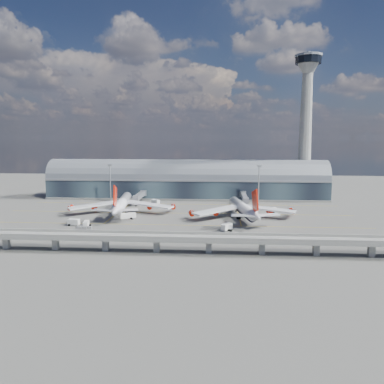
# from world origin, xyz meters

# --- Properties ---
(ground) EXTENTS (500.00, 500.00, 0.00)m
(ground) POSITION_xyz_m (0.00, 0.00, 0.00)
(ground) COLOR #474744
(ground) RESTS_ON ground
(taxi_lines) EXTENTS (200.00, 80.12, 0.01)m
(taxi_lines) POSITION_xyz_m (0.00, 22.11, 0.01)
(taxi_lines) COLOR gold
(taxi_lines) RESTS_ON ground
(terminal) EXTENTS (200.00, 30.00, 28.00)m
(terminal) POSITION_xyz_m (0.00, 77.99, 11.34)
(terminal) COLOR #1B232E
(terminal) RESTS_ON ground
(control_tower) EXTENTS (19.00, 19.00, 103.00)m
(control_tower) POSITION_xyz_m (85.00, 83.00, 51.64)
(control_tower) COLOR gray
(control_tower) RESTS_ON ground
(guideway) EXTENTS (220.00, 8.50, 7.20)m
(guideway) POSITION_xyz_m (-0.00, -55.00, 5.29)
(guideway) COLOR gray
(guideway) RESTS_ON ground
(floodlight_mast_left) EXTENTS (3.00, 0.70, 25.70)m
(floodlight_mast_left) POSITION_xyz_m (-50.00, 55.00, 13.63)
(floodlight_mast_left) COLOR gray
(floodlight_mast_left) RESTS_ON ground
(floodlight_mast_right) EXTENTS (3.00, 0.70, 25.70)m
(floodlight_mast_right) POSITION_xyz_m (50.00, 55.00, 13.63)
(floodlight_mast_right) COLOR gray
(floodlight_mast_right) RESTS_ON ground
(airliner_left) EXTENTS (62.63, 65.88, 20.08)m
(airliner_left) POSITION_xyz_m (-32.48, 17.25, 5.74)
(airliner_left) COLOR white
(airliner_left) RESTS_ON ground
(airliner_right) EXTENTS (59.30, 62.04, 19.75)m
(airliner_right) POSITION_xyz_m (37.06, 8.97, 5.12)
(airliner_right) COLOR white
(airliner_right) RESTS_ON ground
(jet_bridge_left) EXTENTS (4.40, 28.00, 7.25)m
(jet_bridge_left) POSITION_xyz_m (-29.25, 53.12, 5.18)
(jet_bridge_left) COLOR gray
(jet_bridge_left) RESTS_ON ground
(jet_bridge_right) EXTENTS (4.40, 32.00, 7.25)m
(jet_bridge_right) POSITION_xyz_m (40.26, 51.18, 5.18)
(jet_bridge_right) COLOR gray
(jet_bridge_right) RESTS_ON ground
(service_truck_0) EXTENTS (3.61, 7.22, 2.86)m
(service_truck_0) POSITION_xyz_m (-41.38, -17.32, 1.48)
(service_truck_0) COLOR silver
(service_truck_0) RESTS_ON ground
(service_truck_1) EXTENTS (5.90, 3.37, 3.26)m
(service_truck_1) POSITION_xyz_m (-48.65, -14.56, 1.64)
(service_truck_1) COLOR silver
(service_truck_1) RESTS_ON ground
(service_truck_2) EXTENTS (8.55, 6.29, 3.06)m
(service_truck_2) POSITION_xyz_m (-25.45, 2.81, 1.60)
(service_truck_2) COLOR silver
(service_truck_2) RESTS_ON ground
(service_truck_3) EXTENTS (5.75, 6.95, 3.21)m
(service_truck_3) POSITION_xyz_m (27.56, -19.07, 1.64)
(service_truck_3) COLOR silver
(service_truck_3) RESTS_ON ground
(service_truck_4) EXTENTS (3.30, 5.06, 2.70)m
(service_truck_4) POSITION_xyz_m (56.86, 26.07, 1.36)
(service_truck_4) COLOR silver
(service_truck_4) RESTS_ON ground
(service_truck_5) EXTENTS (6.43, 5.94, 3.07)m
(service_truck_5) POSITION_xyz_m (-18.16, 48.66, 1.57)
(service_truck_5) COLOR silver
(service_truck_5) RESTS_ON ground
(cargo_train_0) EXTENTS (7.88, 2.05, 1.74)m
(cargo_train_0) POSITION_xyz_m (-40.18, -23.24, 0.91)
(cargo_train_0) COLOR gray
(cargo_train_0) RESTS_ON ground
(cargo_train_1) EXTENTS (9.79, 2.41, 1.61)m
(cargo_train_1) POSITION_xyz_m (53.70, -30.68, 0.84)
(cargo_train_1) COLOR gray
(cargo_train_1) RESTS_ON ground
(cargo_train_2) EXTENTS (5.60, 2.57, 1.83)m
(cargo_train_2) POSITION_xyz_m (27.81, -13.24, 0.96)
(cargo_train_2) COLOR gray
(cargo_train_2) RESTS_ON ground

